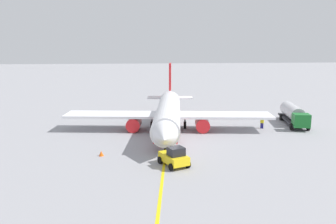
% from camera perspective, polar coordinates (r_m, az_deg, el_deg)
% --- Properties ---
extents(ground_plane, '(400.00, 400.00, 0.00)m').
position_cam_1_polar(ground_plane, '(53.17, -0.00, -3.18)').
color(ground_plane, '#939399').
extents(airplane, '(31.77, 31.88, 9.59)m').
position_cam_1_polar(airplane, '(53.10, 0.02, -0.30)').
color(airplane, white).
rests_on(airplane, ground).
extents(fuel_tanker, '(11.32, 4.62, 3.15)m').
position_cam_1_polar(fuel_tanker, '(60.96, 19.78, -0.34)').
color(fuel_tanker, '#2D2D33').
rests_on(fuel_tanker, ground).
extents(pushback_tug, '(4.09, 3.41, 2.20)m').
position_cam_1_polar(pushback_tug, '(38.05, 1.03, -7.34)').
color(pushback_tug, yellow).
rests_on(pushback_tug, ground).
extents(refueling_worker, '(0.56, 0.63, 1.71)m').
position_cam_1_polar(refueling_worker, '(56.93, 15.06, -1.77)').
color(refueling_worker, navy).
rests_on(refueling_worker, ground).
extents(safety_cone_nose, '(0.56, 0.56, 0.63)m').
position_cam_1_polar(safety_cone_nose, '(42.31, -10.82, -6.64)').
color(safety_cone_nose, '#F2590F').
rests_on(safety_cone_nose, ground).
extents(taxi_line_marking, '(65.18, 9.09, 0.01)m').
position_cam_1_polar(taxi_line_marking, '(53.17, -0.00, -3.17)').
color(taxi_line_marking, yellow).
rests_on(taxi_line_marking, ground).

